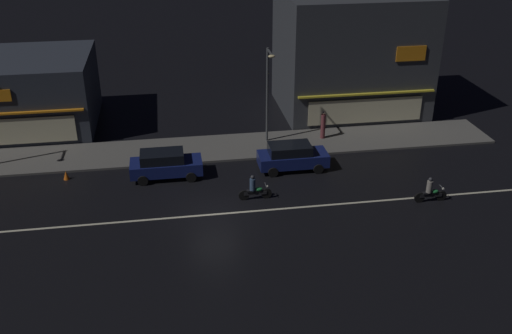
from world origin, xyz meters
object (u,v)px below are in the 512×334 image
Objects in this scene: streetlamp_mid at (268,88)px; motorcycle_lead at (430,192)px; traffic_cone at (66,175)px; parked_car_trailing at (292,156)px; pedestrian_on_sidewalk at (323,126)px; parked_car_near_kerb at (165,164)px; motorcycle_opposite_lane at (254,189)px.

streetlamp_mid reaches higher than motorcycle_lead.
parked_car_trailing is at bearing -3.25° from traffic_cone.
parked_car_trailing is 2.26× the size of motorcycle_lead.
streetlamp_mid is 12.48m from motorcycle_lead.
pedestrian_on_sidewalk is 11.59m from parked_car_near_kerb.
parked_car_trailing is 8.56m from motorcycle_lead.
motorcycle_opposite_lane is at bearing -105.61° from streetlamp_mid.
parked_car_near_kerb and parked_car_trailing have the same top height.
traffic_cone is at bearing -131.07° from pedestrian_on_sidewalk.
parked_car_near_kerb is (-6.99, -3.96, -3.13)m from streetlamp_mid.
traffic_cone is at bearing 152.63° from motorcycle_opposite_lane.
parked_car_near_kerb is at bearing 179.00° from parked_car_trailing.
parked_car_near_kerb is at bearing -150.46° from streetlamp_mid.
traffic_cone is (-5.94, 0.64, -0.59)m from parked_car_near_kerb.
motorcycle_lead and motorcycle_opposite_lane have the same top height.
streetlamp_mid is at bearing -142.02° from pedestrian_on_sidewalk.
parked_car_near_kerb is at bearing -6.18° from traffic_cone.
parked_car_trailing is at bearing -89.21° from pedestrian_on_sidewalk.
streetlamp_mid is 1.50× the size of parked_car_trailing.
pedestrian_on_sidewalk is at bearing 11.21° from traffic_cone.
parked_car_near_kerb is at bearing 137.73° from motorcycle_opposite_lane.
traffic_cone is at bearing 176.75° from parked_car_trailing.
motorcycle_lead is 1.00× the size of motorcycle_opposite_lane.
motorcycle_lead is 9.83m from motorcycle_opposite_lane.
pedestrian_on_sidewalk is 1.03× the size of motorcycle_opposite_lane.
motorcycle_lead is at bearing -30.94° from pedestrian_on_sidewalk.
parked_car_trailing reaches higher than motorcycle_opposite_lane.
motorcycle_opposite_lane is (4.88, -3.57, -0.24)m from parked_car_near_kerb.
pedestrian_on_sidewalk reaches higher than traffic_cone.
motorcycle_lead is 3.45× the size of traffic_cone.
traffic_cone is (-16.82, -3.33, -0.79)m from pedestrian_on_sidewalk.
pedestrian_on_sidewalk is 17.17m from traffic_cone.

